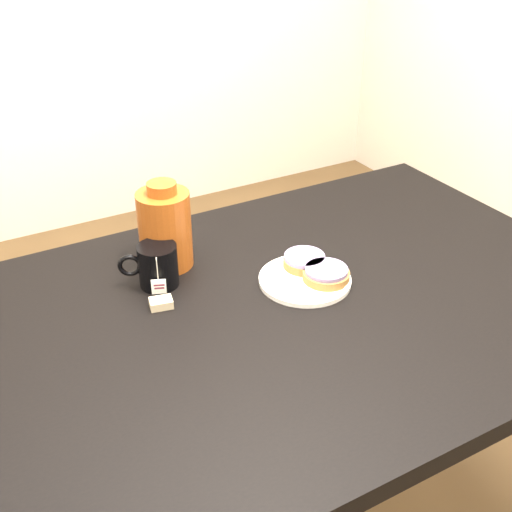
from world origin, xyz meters
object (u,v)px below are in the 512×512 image
object	(u,v)px
table	(282,337)
bagel_back	(304,261)
mug	(157,265)
plate	(305,279)
bagel_front	(326,274)
teabag_pouch	(161,303)
bagel_package	(165,228)

from	to	relation	value
table	bagel_back	xyz separation A→B (m)	(0.11, 0.09, 0.11)
table	mug	world-z (taller)	mug
plate	bagel_front	world-z (taller)	bagel_front
plate	teabag_pouch	world-z (taller)	teabag_pouch
bagel_back	bagel_package	xyz separation A→B (m)	(-0.25, 0.17, 0.07)
mug	bagel_back	bearing A→B (deg)	3.03
table	plate	distance (m)	0.13
table	mug	distance (m)	0.30
bagel_package	bagel_front	bearing A→B (deg)	-42.26
bagel_front	mug	xyz separation A→B (m)	(-0.31, 0.17, 0.02)
teabag_pouch	bagel_front	bearing A→B (deg)	-14.93
teabag_pouch	bagel_package	xyz separation A→B (m)	(0.07, 0.15, 0.08)
plate	bagel_package	world-z (taller)	bagel_package
bagel_back	teabag_pouch	world-z (taller)	bagel_back
table	plate	bearing A→B (deg)	29.49
mug	bagel_package	xyz separation A→B (m)	(0.05, 0.07, 0.04)
bagel_back	mug	xyz separation A→B (m)	(-0.30, 0.10, 0.02)
teabag_pouch	bagel_package	distance (m)	0.18
table	plate	size ratio (longest dim) A/B	7.17
bagel_front	bagel_package	size ratio (longest dim) A/B	0.65
teabag_pouch	bagel_back	bearing A→B (deg)	-4.02
bagel_front	teabag_pouch	xyz separation A→B (m)	(-0.34, 0.09, -0.01)
table	teabag_pouch	xyz separation A→B (m)	(-0.22, 0.11, 0.09)
plate	bagel_back	world-z (taller)	bagel_back
plate	bagel_front	bearing A→B (deg)	-36.03
table	bagel_package	bearing A→B (deg)	119.07
teabag_pouch	bagel_package	size ratio (longest dim) A/B	0.23
bagel_back	bagel_front	distance (m)	0.07
teabag_pouch	bagel_package	world-z (taller)	bagel_package
mug	bagel_front	bearing A→B (deg)	-6.66
bagel_back	teabag_pouch	size ratio (longest dim) A/B	2.13
table	bagel_back	bearing A→B (deg)	39.27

